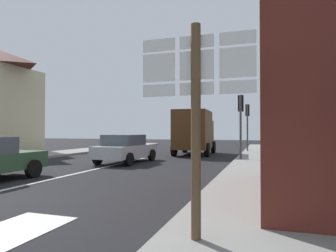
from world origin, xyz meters
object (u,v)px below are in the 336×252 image
at_px(delivery_truck, 194,131).
at_px(traffic_light_far_right, 247,117).
at_px(sedan_far, 126,148).
at_px(traffic_light_near_right, 241,112).
at_px(route_sign_post, 196,108).

relative_size(delivery_truck, traffic_light_far_right, 1.37).
xyz_separation_m(sedan_far, traffic_light_near_right, (5.70, 2.72, 1.94)).
bearing_deg(route_sign_post, delivery_truck, 103.03).
xyz_separation_m(traffic_light_near_right, traffic_light_far_right, (0.00, 6.82, 0.05)).
bearing_deg(traffic_light_near_right, sedan_far, -154.47).
bearing_deg(traffic_light_near_right, delivery_truck, 134.55).
xyz_separation_m(route_sign_post, traffic_light_near_right, (-0.32, 12.73, 0.70)).
distance_m(sedan_far, delivery_truck, 6.67).
xyz_separation_m(sedan_far, traffic_light_far_right, (5.70, 9.55, 1.99)).
bearing_deg(sedan_far, route_sign_post, -58.96).
height_order(sedan_far, traffic_light_far_right, traffic_light_far_right).
height_order(sedan_far, traffic_light_near_right, traffic_light_near_right).
distance_m(traffic_light_near_right, traffic_light_far_right, 6.82).
bearing_deg(traffic_light_near_right, route_sign_post, -88.56).
bearing_deg(traffic_light_far_right, delivery_truck, -135.85).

